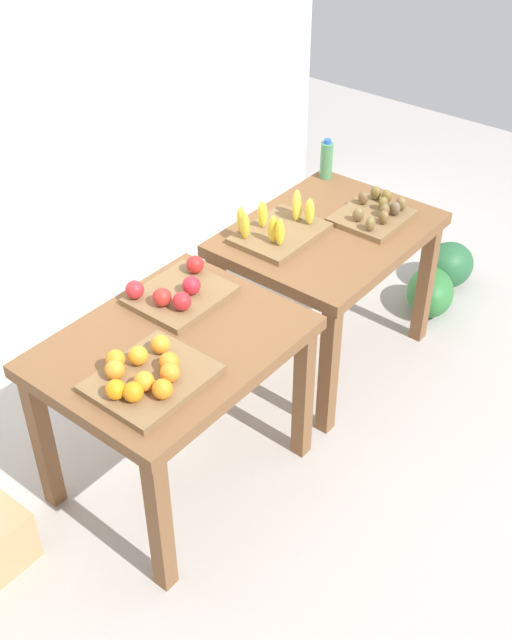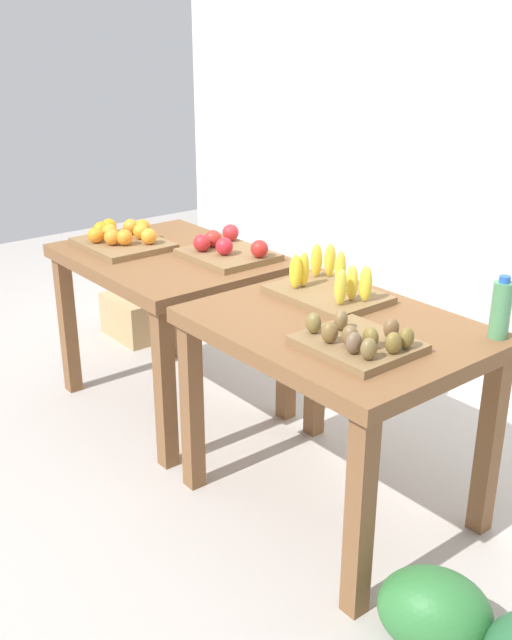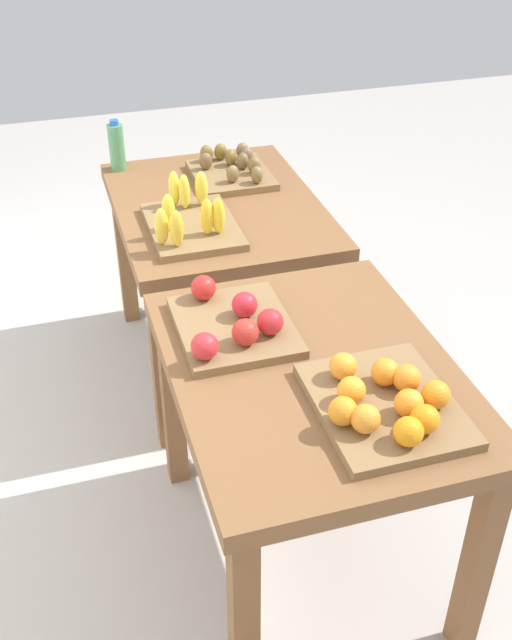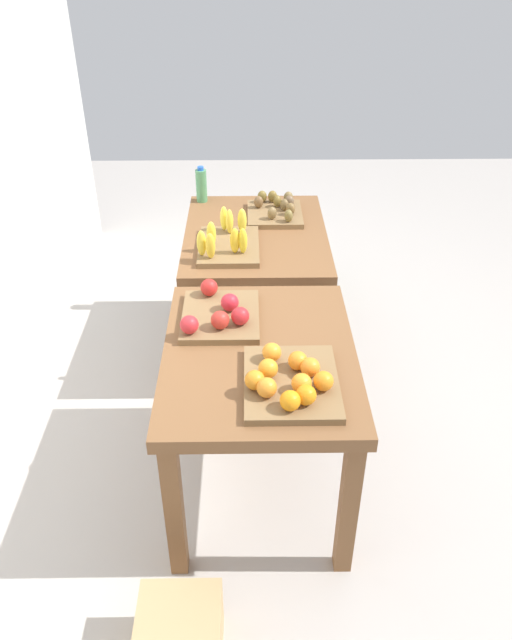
% 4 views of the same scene
% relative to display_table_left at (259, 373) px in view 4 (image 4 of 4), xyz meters
% --- Properties ---
extents(ground_plane, '(8.00, 8.00, 0.00)m').
position_rel_display_table_left_xyz_m(ground_plane, '(0.56, 0.00, -0.67)').
color(ground_plane, '#AFA8A2').
extents(display_table_left, '(1.04, 0.80, 0.79)m').
position_rel_display_table_left_xyz_m(display_table_left, '(0.00, 0.00, 0.00)').
color(display_table_left, brown).
rests_on(display_table_left, ground_plane).
extents(display_table_right, '(1.04, 0.80, 0.79)m').
position_rel_display_table_left_xyz_m(display_table_right, '(1.12, 0.00, 0.00)').
color(display_table_right, brown).
rests_on(display_table_right, ground_plane).
extents(orange_bin, '(0.44, 0.37, 0.11)m').
position_rel_display_table_left_xyz_m(orange_bin, '(-0.24, -0.11, 0.16)').
color(orange_bin, brown).
rests_on(orange_bin, display_table_left).
extents(apple_bin, '(0.41, 0.35, 0.11)m').
position_rel_display_table_left_xyz_m(apple_bin, '(0.22, 0.17, 0.15)').
color(apple_bin, brown).
rests_on(apple_bin, display_table_left).
extents(banana_crate, '(0.44, 0.32, 0.17)m').
position_rel_display_table_left_xyz_m(banana_crate, '(0.91, 0.15, 0.16)').
color(banana_crate, brown).
rests_on(banana_crate, display_table_right).
extents(kiwi_bin, '(0.36, 0.32, 0.10)m').
position_rel_display_table_left_xyz_m(kiwi_bin, '(1.34, -0.12, 0.15)').
color(kiwi_bin, brown).
rests_on(kiwi_bin, display_table_right).
extents(water_bottle, '(0.07, 0.07, 0.22)m').
position_rel_display_table_left_xyz_m(water_bottle, '(1.56, 0.33, 0.22)').
color(water_bottle, '#4C8C59').
rests_on(water_bottle, display_table_right).
extents(watermelon_pile, '(0.73, 0.44, 0.28)m').
position_rel_display_table_left_xyz_m(watermelon_pile, '(1.99, -0.24, -0.53)').
color(watermelon_pile, '#276138').
rests_on(watermelon_pile, ground_plane).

